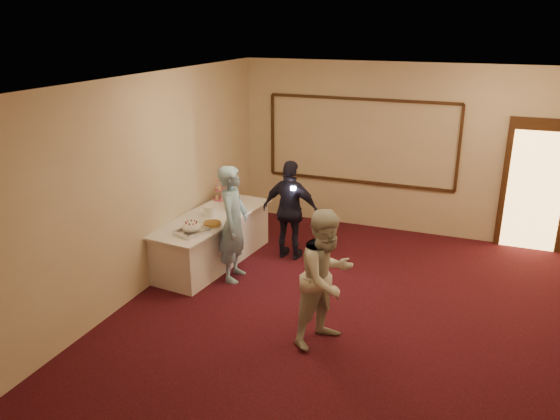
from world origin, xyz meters
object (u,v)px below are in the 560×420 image
at_px(buffet_table, 212,239).
at_px(woman, 326,278).
at_px(plate_stack_b, 231,205).
at_px(pavlova_tray, 192,229).
at_px(plate_stack_a, 210,211).
at_px(man, 233,224).
at_px(tart, 212,224).
at_px(cupcake_stand, 222,190).
at_px(guest, 291,210).

distance_m(buffet_table, woman, 2.82).
relative_size(plate_stack_b, woman, 0.12).
relative_size(buffet_table, woman, 1.47).
height_order(pavlova_tray, plate_stack_a, same).
xyz_separation_m(pavlova_tray, man, (0.49, 0.35, 0.02)).
relative_size(plate_stack_b, tart, 0.64).
distance_m(buffet_table, plate_stack_b, 0.63).
relative_size(pavlova_tray, plate_stack_b, 2.67).
relative_size(pavlova_tray, tart, 1.72).
distance_m(cupcake_stand, tart, 1.30).
relative_size(tart, man, 0.18).
height_order(cupcake_stand, plate_stack_b, cupcake_stand).
relative_size(cupcake_stand, guest, 0.28).
height_order(man, guest, man).
relative_size(buffet_table, plate_stack_b, 12.34).
bearing_deg(pavlova_tray, plate_stack_b, 87.32).
xyz_separation_m(woman, guest, (-1.23, 2.14, -0.03)).
xyz_separation_m(buffet_table, plate_stack_a, (-0.00, -0.01, 0.47)).
xyz_separation_m(buffet_table, plate_stack_b, (0.15, 0.40, 0.46)).
bearing_deg(tart, cupcake_stand, 110.72).
bearing_deg(cupcake_stand, buffet_table, -74.48).
height_order(buffet_table, plate_stack_b, plate_stack_b).
distance_m(plate_stack_a, tart, 0.43).
distance_m(plate_stack_b, tart, 0.78).
relative_size(pavlova_tray, woman, 0.32).
height_order(cupcake_stand, plate_stack_a, cupcake_stand).
bearing_deg(plate_stack_a, guest, 29.53).
xyz_separation_m(plate_stack_b, woman, (2.18, -1.92, -0.02)).
relative_size(buffet_table, guest, 1.51).
bearing_deg(tart, woman, -28.73).
bearing_deg(plate_stack_b, tart, -84.37).
height_order(woman, guest, woman).
height_order(tart, guest, guest).
distance_m(buffet_table, tart, 0.59).
xyz_separation_m(cupcake_stand, plate_stack_a, (0.23, -0.85, -0.07)).
bearing_deg(man, tart, 78.03).
xyz_separation_m(buffet_table, guest, (1.10, 0.62, 0.42)).
distance_m(plate_stack_a, plate_stack_b, 0.44).
xyz_separation_m(tart, man, (0.36, -0.02, 0.07)).
bearing_deg(plate_stack_b, woman, -41.39).
height_order(cupcake_stand, tart, cupcake_stand).
bearing_deg(pavlova_tray, guest, 53.50).
xyz_separation_m(cupcake_stand, man, (0.82, -1.23, -0.07)).
bearing_deg(pavlova_tray, cupcake_stand, 101.70).
height_order(buffet_table, woman, woman).
xyz_separation_m(pavlova_tray, tart, (0.13, 0.37, -0.05)).
bearing_deg(man, woman, -131.51).
bearing_deg(woman, plate_stack_a, 84.79).
bearing_deg(buffet_table, tart, -58.66).
xyz_separation_m(cupcake_stand, tart, (0.46, -1.21, -0.13)).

